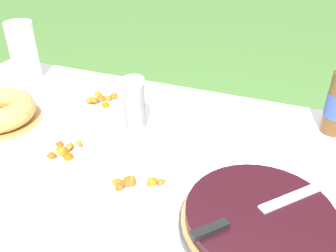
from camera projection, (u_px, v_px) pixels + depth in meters
The scene contains 9 objects.
garden_table at pixel (148, 175), 1.16m from camera, with size 1.88×1.01×0.67m.
tablecloth at pixel (148, 164), 1.14m from camera, with size 1.89×1.02×0.10m.
berry_tart at pixel (259, 220), 0.88m from camera, with size 0.38×0.38×0.06m.
serving_knife at pixel (251, 213), 0.85m from camera, with size 0.27×0.29×0.01m.
cup_stack at pixel (134, 105), 1.23m from camera, with size 0.07×0.07×0.19m.
snack_plate_left at pixel (69, 151), 1.15m from camera, with size 0.22×0.22×0.06m.
snack_plate_right at pixel (138, 182), 1.03m from camera, with size 0.23×0.23×0.05m.
snack_plate_far at pixel (100, 101), 1.42m from camera, with size 0.21×0.21×0.05m.
paper_towel_roll at pixel (24, 52), 1.55m from camera, with size 0.11×0.11×0.25m.
Camera 1 is at (0.38, -0.82, 1.37)m, focal length 40.00 mm.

